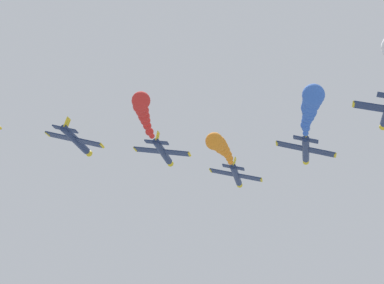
# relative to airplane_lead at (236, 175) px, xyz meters

# --- Properties ---
(airplane_lead) EXTENTS (9.33, 10.35, 3.22)m
(airplane_lead) POSITION_rel_airplane_lead_xyz_m (0.00, 0.00, 0.00)
(airplane_lead) COLOR navy
(smoke_trail_lead) EXTENTS (2.58, 17.00, 4.29)m
(smoke_trail_lead) POSITION_rel_airplane_lead_xyz_m (-0.31, -18.28, -1.67)
(smoke_trail_lead) COLOR orange
(airplane_left_inner) EXTENTS (9.48, 10.35, 2.85)m
(airplane_left_inner) POSITION_rel_airplane_lead_xyz_m (-10.71, -10.85, 1.03)
(airplane_left_inner) COLOR navy
(smoke_trail_left_inner) EXTENTS (3.78, 14.84, 2.68)m
(smoke_trail_left_inner) POSITION_rel_airplane_lead_xyz_m (-9.34, -27.81, 0.42)
(smoke_trail_left_inner) COLOR red
(airplane_right_inner) EXTENTS (9.25, 10.35, 3.37)m
(airplane_right_inner) POSITION_rel_airplane_lead_xyz_m (12.18, -9.21, 0.34)
(airplane_right_inner) COLOR navy
(smoke_trail_right_inner) EXTENTS (2.98, 16.87, 3.50)m
(smoke_trail_right_inner) POSITION_rel_airplane_lead_xyz_m (12.81, -27.32, -0.69)
(smoke_trail_right_inner) COLOR blue
(airplane_left_outer) EXTENTS (9.27, 10.35, 3.34)m
(airplane_left_outer) POSITION_rel_airplane_lead_xyz_m (-21.78, -20.45, 0.04)
(airplane_left_outer) COLOR navy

